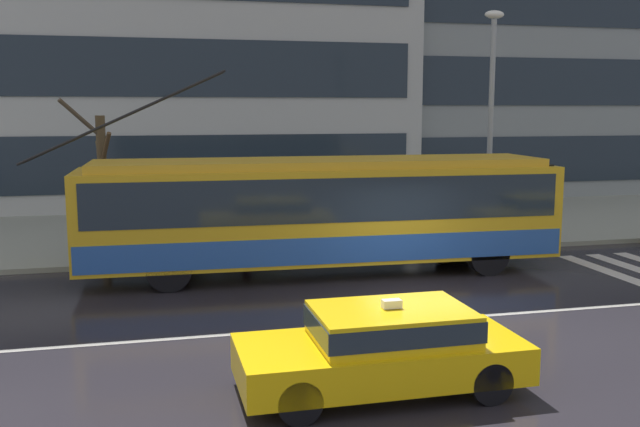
# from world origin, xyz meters

# --- Properties ---
(ground_plane) EXTENTS (160.00, 160.00, 0.00)m
(ground_plane) POSITION_xyz_m (0.00, 0.00, 0.00)
(ground_plane) COLOR #242127
(sidewalk_slab) EXTENTS (80.00, 10.00, 0.14)m
(sidewalk_slab) POSITION_xyz_m (0.00, 9.87, 0.07)
(sidewalk_slab) COLOR gray
(sidewalk_slab) RESTS_ON ground_plane
(crosswalk_stripe_edge_near) EXTENTS (0.44, 4.40, 0.01)m
(crosswalk_stripe_edge_near) POSITION_xyz_m (5.73, 1.44, 0.00)
(crosswalk_stripe_edge_near) COLOR beige
(crosswalk_stripe_edge_near) RESTS_ON ground_plane
(lane_centre_line) EXTENTS (72.00, 0.14, 0.01)m
(lane_centre_line) POSITION_xyz_m (0.00, -1.20, 0.00)
(lane_centre_line) COLOR silver
(lane_centre_line) RESTS_ON ground_plane
(trolleybus) EXTENTS (13.10, 2.91, 5.06)m
(trolleybus) POSITION_xyz_m (-1.46, 3.27, 1.60)
(trolleybus) COLOR gold
(trolleybus) RESTS_ON ground_plane
(taxi_oncoming_near) EXTENTS (4.21, 1.80, 1.39)m
(taxi_oncoming_near) POSITION_xyz_m (-2.38, -4.39, 0.70)
(taxi_oncoming_near) COLOR yellow
(taxi_oncoming_near) RESTS_ON ground_plane
(bus_shelter) EXTENTS (4.04, 1.88, 2.39)m
(bus_shelter) POSITION_xyz_m (-3.33, 6.90, 1.98)
(bus_shelter) COLOR gray
(bus_shelter) RESTS_ON sidewalk_slab
(pedestrian_at_shelter) EXTENTS (1.38, 1.38, 1.93)m
(pedestrian_at_shelter) POSITION_xyz_m (-3.02, 6.68, 1.68)
(pedestrian_at_shelter) COLOR black
(pedestrian_at_shelter) RESTS_ON sidewalk_slab
(pedestrian_approaching_curb) EXTENTS (0.38, 0.38, 1.60)m
(pedestrian_approaching_curb) POSITION_xyz_m (-4.61, 7.34, 1.08)
(pedestrian_approaching_curb) COLOR black
(pedestrian_approaching_curb) RESTS_ON sidewalk_slab
(street_lamp) EXTENTS (0.60, 0.32, 6.85)m
(street_lamp) POSITION_xyz_m (4.29, 5.59, 4.18)
(street_lamp) COLOR gray
(street_lamp) RESTS_ON sidewalk_slab
(street_tree_bare) EXTENTS (1.40, 1.86, 4.30)m
(street_tree_bare) POSITION_xyz_m (-7.00, 6.90, 2.27)
(street_tree_bare) COLOR #4C3D25
(street_tree_bare) RESTS_ON sidewalk_slab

